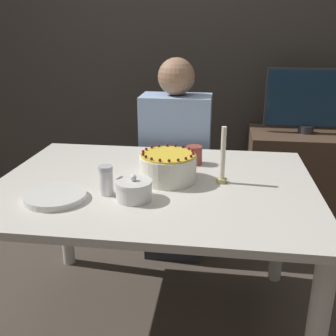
{
  "coord_description": "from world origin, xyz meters",
  "views": [
    {
      "loc": [
        0.26,
        -1.51,
        1.34
      ],
      "look_at": [
        0.05,
        0.03,
        0.78
      ],
      "focal_mm": 42.0,
      "sensor_mm": 36.0,
      "label": 1
    }
  ],
  "objects_px": {
    "cake": "(168,167)",
    "candle": "(223,161)",
    "tv_monitor": "(309,100)",
    "sugar_bowl": "(134,190)",
    "person_man_blue_shirt": "(176,172)",
    "sugar_shaker": "(106,180)"
  },
  "relations": [
    {
      "from": "cake",
      "to": "candle",
      "type": "height_order",
      "value": "candle"
    },
    {
      "from": "tv_monitor",
      "to": "cake",
      "type": "bearing_deg",
      "value": -125.12
    },
    {
      "from": "sugar_bowl",
      "to": "person_man_blue_shirt",
      "type": "relative_size",
      "value": 0.12
    },
    {
      "from": "candle",
      "to": "tv_monitor",
      "type": "xyz_separation_m",
      "value": [
        0.55,
        1.1,
        0.07
      ]
    },
    {
      "from": "cake",
      "to": "sugar_bowl",
      "type": "bearing_deg",
      "value": -115.36
    },
    {
      "from": "cake",
      "to": "sugar_shaker",
      "type": "distance_m",
      "value": 0.28
    },
    {
      "from": "candle",
      "to": "person_man_blue_shirt",
      "type": "height_order",
      "value": "person_man_blue_shirt"
    },
    {
      "from": "sugar_bowl",
      "to": "tv_monitor",
      "type": "relative_size",
      "value": 0.25
    },
    {
      "from": "person_man_blue_shirt",
      "to": "sugar_bowl",
      "type": "bearing_deg",
      "value": 86.35
    },
    {
      "from": "cake",
      "to": "sugar_shaker",
      "type": "height_order",
      "value": "cake"
    },
    {
      "from": "sugar_bowl",
      "to": "sugar_shaker",
      "type": "height_order",
      "value": "sugar_shaker"
    },
    {
      "from": "person_man_blue_shirt",
      "to": "tv_monitor",
      "type": "distance_m",
      "value": 1.0
    },
    {
      "from": "cake",
      "to": "tv_monitor",
      "type": "xyz_separation_m",
      "value": [
        0.77,
        1.1,
        0.11
      ]
    },
    {
      "from": "sugar_bowl",
      "to": "sugar_shaker",
      "type": "xyz_separation_m",
      "value": [
        -0.11,
        0.03,
        0.02
      ]
    },
    {
      "from": "sugar_shaker",
      "to": "candle",
      "type": "xyz_separation_m",
      "value": [
        0.44,
        0.18,
        0.04
      ]
    },
    {
      "from": "cake",
      "to": "tv_monitor",
      "type": "relative_size",
      "value": 0.43
    },
    {
      "from": "sugar_shaker",
      "to": "person_man_blue_shirt",
      "type": "relative_size",
      "value": 0.1
    },
    {
      "from": "candle",
      "to": "tv_monitor",
      "type": "distance_m",
      "value": 1.23
    },
    {
      "from": "sugar_bowl",
      "to": "candle",
      "type": "distance_m",
      "value": 0.4
    },
    {
      "from": "cake",
      "to": "candle",
      "type": "distance_m",
      "value": 0.23
    },
    {
      "from": "cake",
      "to": "candle",
      "type": "xyz_separation_m",
      "value": [
        0.23,
        0.0,
        0.04
      ]
    },
    {
      "from": "sugar_bowl",
      "to": "sugar_shaker",
      "type": "distance_m",
      "value": 0.12
    }
  ]
}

